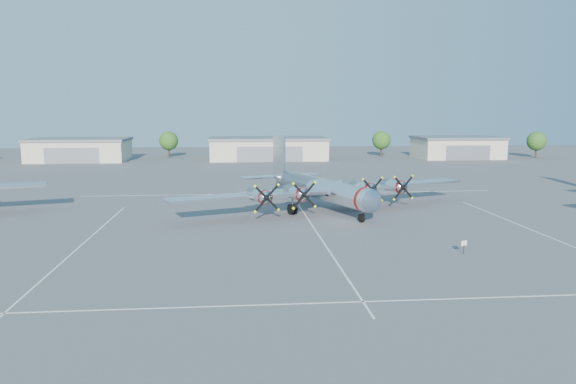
{
  "coord_description": "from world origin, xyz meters",
  "views": [
    {
      "loc": [
        -7.97,
        -55.82,
        12.17
      ],
      "look_at": [
        -2.31,
        4.8,
        3.2
      ],
      "focal_mm": 35.0,
      "sensor_mm": 36.0,
      "label": 1
    }
  ],
  "objects": [
    {
      "name": "parking_lines",
      "position": [
        0.0,
        -1.75,
        0.01
      ],
      "size": [
        60.0,
        50.08,
        0.01
      ],
      "color": "silver",
      "rests_on": "ground"
    },
    {
      "name": "tree_west",
      "position": [
        -25.0,
        90.0,
        4.22
      ],
      "size": [
        4.8,
        4.8,
        6.64
      ],
      "color": "#382619",
      "rests_on": "ground"
    },
    {
      "name": "hangar_center",
      "position": [
        0.0,
        81.96,
        2.71
      ],
      "size": [
        28.6,
        14.6,
        5.4
      ],
      "color": "beige",
      "rests_on": "ground"
    },
    {
      "name": "tree_far_east",
      "position": [
        68.0,
        80.0,
        4.22
      ],
      "size": [
        4.8,
        4.8,
        6.64
      ],
      "color": "#382619",
      "rests_on": "ground"
    },
    {
      "name": "hangar_east",
      "position": [
        48.0,
        81.96,
        2.71
      ],
      "size": [
        20.6,
        14.6,
        5.4
      ],
      "color": "beige",
      "rests_on": "ground"
    },
    {
      "name": "main_bomber_b29",
      "position": [
        2.24,
        11.67,
        0.0
      ],
      "size": [
        46.21,
        39.15,
        8.66
      ],
      "primitive_type": null,
      "rotation": [
        0.0,
        0.0,
        0.37
      ],
      "color": "white",
      "rests_on": "ground"
    },
    {
      "name": "info_placard",
      "position": [
        11.21,
        -11.05,
        0.82
      ],
      "size": [
        0.58,
        0.28,
        1.17
      ],
      "rotation": [
        0.0,
        0.0,
        0.4
      ],
      "color": "black",
      "rests_on": "ground"
    },
    {
      "name": "tree_east",
      "position": [
        30.0,
        88.0,
        4.22
      ],
      "size": [
        4.8,
        4.8,
        6.64
      ],
      "color": "#382619",
      "rests_on": "ground"
    },
    {
      "name": "ground",
      "position": [
        0.0,
        0.0,
        0.0
      ],
      "size": [
        260.0,
        260.0,
        0.0
      ],
      "primitive_type": "plane",
      "color": "#505052",
      "rests_on": "ground"
    },
    {
      "name": "hangar_west",
      "position": [
        -45.0,
        81.96,
        2.71
      ],
      "size": [
        22.6,
        14.6,
        5.4
      ],
      "color": "beige",
      "rests_on": "ground"
    }
  ]
}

